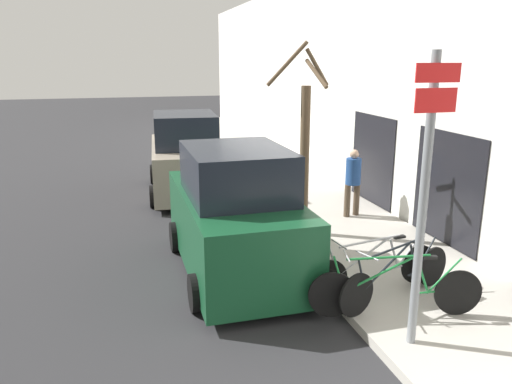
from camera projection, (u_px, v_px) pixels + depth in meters
ground_plane at (204, 201)px, 14.01m from camera, size 80.00×80.00×0.00m
sidewalk_curb at (265, 171)px, 17.27m from camera, size 3.20×32.00×0.15m
building_facade at (315, 78)px, 16.82m from camera, size 0.23×32.00×6.50m
signpost at (424, 195)px, 6.23m from camera, size 0.59×0.14×3.82m
bicycle_0 at (396, 290)px, 7.35m from camera, size 2.53×0.71×0.98m
bicycle_1 at (397, 276)px, 7.84m from camera, size 2.36×0.89×0.94m
bicycle_2 at (375, 269)px, 8.13m from camera, size 2.42×0.44×0.94m
parked_car_0 at (235, 217)px, 9.07m from camera, size 2.13×4.28×2.37m
parked_car_1 at (186, 158)px, 14.53m from camera, size 2.34×4.53×2.36m
pedestrian_near at (353, 178)px, 11.94m from camera, size 0.42×0.36×1.64m
street_tree at (305, 147)px, 10.50m from camera, size 1.33×1.13×4.07m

